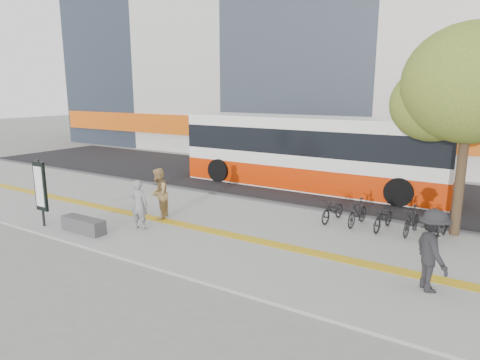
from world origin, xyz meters
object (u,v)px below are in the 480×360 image
Objects in this scene: pedestrian_dark at (432,250)px; street_tree at (470,86)px; bus at (310,154)px; bench at (84,225)px; signboard at (40,187)px; seated_woman at (139,204)px; pedestrian_tan at (159,194)px.

street_tree is at bearing -33.58° from pedestrian_dark.
bus is at bearing 4.77° from pedestrian_dark.
street_tree is 7.93m from bus.
bench is at bearing -148.38° from street_tree.
bench is 0.13× the size of bus.
street_tree is 5.69m from pedestrian_dark.
signboard is at bearing -169.19° from bench.
signboard is 13.40m from street_tree.
signboard is 0.18× the size of bus.
seated_woman is (2.85, 1.48, -0.49)m from signboard.
bus is 6.84× the size of pedestrian_tan.
street_tree reaches higher than pedestrian_dark.
pedestrian_dark is (9.74, 1.54, 0.70)m from bench.
pedestrian_dark is (8.49, 0.36, 0.13)m from seated_woman.
pedestrian_dark is at bearing -90.55° from street_tree.
street_tree reaches higher than signboard.
signboard is 1.25× the size of pedestrian_tan.
seated_woman is 8.50m from pedestrian_dark.
signboard is at bearing -116.58° from bus.
bus is (5.01, 10.01, 0.20)m from signboard.
signboard is 11.49m from pedestrian_dark.
pedestrian_tan reaches higher than seated_woman.
signboard is 3.25m from seated_woman.
bench is at bearing -49.19° from pedestrian_tan.
signboard is at bearing -150.93° from street_tree.
street_tree reaches higher than bus.
seated_woman is 0.91× the size of pedestrian_tan.
bench is at bearing 10.81° from signboard.
bus reaches higher than seated_woman.
bus is 10.35m from pedestrian_dark.
bench is 2.61m from pedestrian_tan.
bench is at bearing 28.84° from seated_woman.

